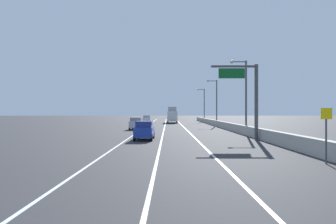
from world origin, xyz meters
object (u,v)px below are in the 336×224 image
Objects in this scene: car_white_0 at (147,119)px; lamp_post_right_fourth at (203,102)px; lamp_post_right_second at (244,91)px; overhead_sign_gantry at (249,92)px; car_silver_1 at (136,123)px; box_truck at (172,116)px; lamp_post_right_third at (215,99)px; car_blue_2 at (144,130)px; speed_advisory_sign at (326,131)px.

lamp_post_right_fourth is at bearing 37.01° from car_white_0.
lamp_post_right_second is 41.84m from car_white_0.
overhead_sign_gantry reaches higher than car_silver_1.
car_silver_1 is 0.43× the size of box_truck.
car_silver_1 is (0.25, -28.93, -0.01)m from car_white_0.
overhead_sign_gantry is 0.81× the size of lamp_post_right_second.
lamp_post_right_third is (1.61, 33.67, 0.66)m from overhead_sign_gantry.
box_truck is at bearing 78.64° from car_silver_1.
car_white_0 reaches higher than car_silver_1.
overhead_sign_gantry is 0.81× the size of lamp_post_right_fourth.
lamp_post_right_third reaches higher than car_blue_2.
lamp_post_right_second reaches higher than car_blue_2.
lamp_post_right_third reaches higher than car_white_0.
box_truck is (3.44, 48.65, 0.90)m from car_blue_2.
box_truck reaches higher than car_blue_2.
car_white_0 is (-14.78, 38.89, -4.43)m from lamp_post_right_second.
lamp_post_right_second is at bearing 87.40° from speed_advisory_sign.
lamp_post_right_second is 25.17m from lamp_post_right_third.
box_truck reaches higher than car_white_0.
overhead_sign_gantry is at bearing -91.85° from lamp_post_right_fourth.
speed_advisory_sign is at bearing -92.60° from lamp_post_right_second.
speed_advisory_sign is 18.39m from car_blue_2.
lamp_post_right_third is (0.11, 25.17, 0.00)m from lamp_post_right_second.
lamp_post_right_third is 25.17m from lamp_post_right_fourth.
box_truck reaches higher than car_silver_1.
overhead_sign_gantry reaches higher than speed_advisory_sign.
lamp_post_right_third is 2.21× the size of car_silver_1.
car_blue_2 is (-12.00, -33.59, -4.45)m from lamp_post_right_third.
lamp_post_right_fourth is 2.06× the size of car_blue_2.
car_silver_1 is (-13.48, 33.22, -0.82)m from speed_advisory_sign.
car_silver_1 is (-14.54, 9.96, -4.44)m from lamp_post_right_second.
lamp_post_right_fourth is 2.07× the size of car_white_0.
lamp_post_right_second is at bearing -90.46° from lamp_post_right_fourth.
lamp_post_right_fourth is (1.90, 58.84, 0.66)m from overhead_sign_gantry.
lamp_post_right_third is at bearing 46.08° from car_silver_1.
car_silver_1 is (-14.94, -40.38, -4.44)m from lamp_post_right_fourth.
overhead_sign_gantry is 11.07m from car_blue_2.
car_silver_1 is at bearing 145.58° from lamp_post_right_second.
overhead_sign_gantry is 22.92m from car_silver_1.
box_truck is (-8.56, 15.06, -3.55)m from lamp_post_right_third.
box_truck is at bearing 119.63° from lamp_post_right_third.
overhead_sign_gantry is 15.05m from speed_advisory_sign.
overhead_sign_gantry is at bearing -81.87° from box_truck.
box_truck is (6.08, 30.27, 0.88)m from car_silver_1.
overhead_sign_gantry is 49.31m from box_truck.
speed_advisory_sign reaches higher than car_white_0.
car_silver_1 is at bearing 112.09° from speed_advisory_sign.
lamp_post_right_second reaches higher than car_white_0.
car_blue_2 is at bearing -94.05° from box_truck.
overhead_sign_gantry is at bearing -54.77° from car_silver_1.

